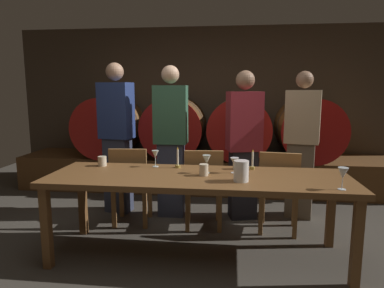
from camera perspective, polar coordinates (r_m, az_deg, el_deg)
ground_plane at (r=3.14m, az=-1.21°, el=-19.44°), size 8.06×8.06×0.00m
back_wall at (r=5.63m, az=2.86°, el=6.38°), size 6.20×0.24×2.47m
barrel_shelf at (r=5.23m, az=2.36°, el=-4.73°), size 5.58×0.90×0.50m
wine_barrel_far_left at (r=5.43m, az=-13.43°, el=2.90°), size 0.89×0.95×0.89m
wine_barrel_center_left at (r=5.17m, az=-2.81°, el=2.84°), size 0.89×0.95×0.89m
wine_barrel_center_right at (r=5.10m, az=7.78°, el=2.68°), size 0.89×0.95×0.89m
wine_barrel_far_right at (r=5.21m, az=18.76°, el=2.41°), size 0.89×0.95×0.89m
dining_table at (r=3.02m, az=1.00°, el=-6.49°), size 2.64×0.82×0.76m
chair_left at (r=3.85m, az=-10.20°, el=-6.30°), size 0.43×0.43×0.88m
chair_center at (r=3.69m, az=1.94°, el=-6.83°), size 0.44×0.44×0.88m
chair_right at (r=3.68m, az=14.29°, el=-7.13°), size 0.45×0.45×0.88m
guest_far_left at (r=4.23m, az=-12.40°, el=1.20°), size 0.41×0.30×1.81m
guest_center_left at (r=4.00m, az=-3.53°, el=0.61°), size 0.38×0.24×1.77m
guest_center_right at (r=3.96m, az=8.61°, el=-0.02°), size 0.43×0.33×1.71m
guest_far_right at (r=4.15m, az=17.76°, el=-0.05°), size 0.43×0.33×1.70m
candle_left at (r=3.29m, az=-2.39°, el=-3.02°), size 0.05×0.05×0.20m
candle_right at (r=3.27m, az=10.04°, el=-3.28°), size 0.05×0.05×0.19m
pitcher at (r=2.82m, az=8.20°, el=-4.48°), size 0.12×0.12×0.17m
wine_glass_far_left at (r=3.33m, az=-6.14°, el=-1.77°), size 0.07×0.07×0.16m
wine_glass_center_left at (r=3.07m, az=2.44°, el=-2.70°), size 0.08×0.08×0.16m
wine_glass_center_right at (r=3.09m, az=7.10°, el=-2.95°), size 0.08×0.08×0.14m
wine_glass_far_right at (r=2.80m, az=23.84°, el=-4.57°), size 0.08×0.08×0.17m
cup_left at (r=3.47m, az=-14.73°, el=-2.78°), size 0.08×0.08×0.10m
cup_center at (r=2.99m, az=1.97°, el=-4.32°), size 0.08×0.08×0.10m
cup_right at (r=3.26m, az=7.38°, el=-3.50°), size 0.06×0.06×0.08m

